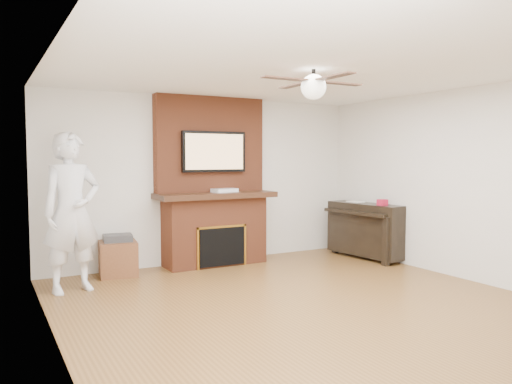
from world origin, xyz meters
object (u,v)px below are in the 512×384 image
fireplace (213,198)px  piano (366,229)px  side_table (118,257)px  person (72,212)px

fireplace → piano: size_ratio=1.83×
fireplace → side_table: size_ratio=4.48×
side_table → piano: bearing=-2.9°
person → piano: person is taller
fireplace → piano: 2.47m
fireplace → person: bearing=-163.5°
person → side_table: (0.66, 0.55, -0.69)m
person → piano: size_ratio=1.39×
person → fireplace: bearing=3.0°
person → side_table: 1.11m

